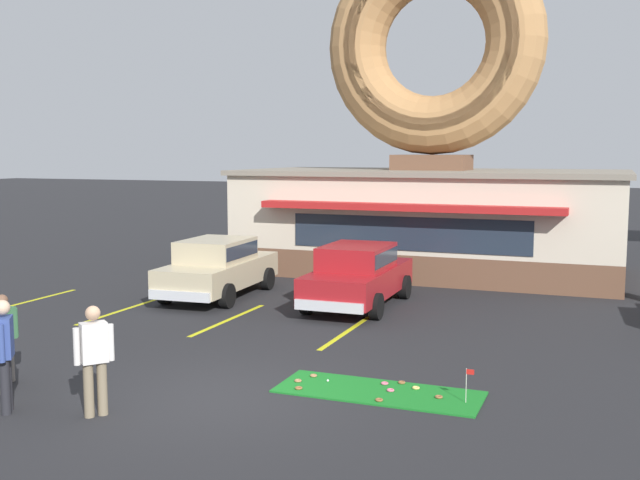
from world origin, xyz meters
TOP-DOWN VIEW (x-y plane):
  - ground_plane at (0.00, 0.00)m, footprint 160.00×160.00m
  - donut_shop_building at (0.20, 13.94)m, footprint 12.30×6.75m
  - putting_mat at (2.34, 1.10)m, footprint 3.38×1.27m
  - mini_donut_near_left at (2.33, 1.48)m, footprint 0.13×0.13m
  - mini_donut_near_right at (2.49, 0.63)m, footprint 0.13×0.13m
  - mini_donut_mid_left at (0.91, 1.08)m, footprint 0.13×0.13m
  - mini_donut_mid_centre at (2.53, 1.16)m, footprint 0.13×0.13m
  - mini_donut_mid_right at (2.59, 1.64)m, footprint 0.13×0.13m
  - mini_donut_far_left at (3.34, 1.12)m, footprint 0.13×0.13m
  - mini_donut_far_centre at (1.04, 1.45)m, footprint 0.13×0.13m
  - mini_donut_far_right at (1.07, 0.71)m, footprint 0.13×0.13m
  - mini_donut_extra at (2.89, 1.44)m, footprint 0.13×0.13m
  - golf_ball at (1.38, 1.26)m, footprint 0.04×0.04m
  - putting_flag_pin at (3.82, 1.06)m, footprint 0.13×0.01m
  - car_red at (-0.20, 7.58)m, footprint 2.02×4.58m
  - car_champagne at (-4.17, 7.41)m, footprint 2.17×4.65m
  - pedestrian_blue_sweater_man at (-1.29, -1.49)m, footprint 0.43×0.49m
  - pedestrian_clipboard_woman at (-3.79, -0.72)m, footprint 0.28×0.59m
  - pedestrian_beanie_man at (-2.66, -1.85)m, footprint 0.42×0.50m
  - parking_stripe_far_left at (-8.54, 5.00)m, footprint 0.12×3.60m
  - parking_stripe_left at (-5.54, 5.00)m, footprint 0.12×3.60m
  - parking_stripe_mid_left at (-2.54, 5.00)m, footprint 0.12×3.60m
  - parking_stripe_centre at (0.46, 5.00)m, footprint 0.12×3.60m

SIDE VIEW (x-z plane):
  - ground_plane at x=0.00m, z-range 0.00..0.00m
  - parking_stripe_far_left at x=-8.54m, z-range 0.00..0.01m
  - parking_stripe_left at x=-5.54m, z-range 0.00..0.01m
  - parking_stripe_mid_left at x=-2.54m, z-range 0.00..0.01m
  - parking_stripe_centre at x=0.46m, z-range 0.00..0.01m
  - putting_mat at x=2.34m, z-range 0.00..0.03m
  - mini_donut_near_left at x=2.33m, z-range 0.03..0.07m
  - mini_donut_near_right at x=2.49m, z-range 0.03..0.07m
  - mini_donut_mid_left at x=0.91m, z-range 0.03..0.07m
  - mini_donut_mid_centre at x=2.53m, z-range 0.03..0.07m
  - mini_donut_mid_right at x=2.59m, z-range 0.03..0.07m
  - mini_donut_far_left at x=3.34m, z-range 0.03..0.07m
  - mini_donut_far_centre at x=1.04m, z-range 0.03..0.07m
  - mini_donut_far_right at x=1.07m, z-range 0.03..0.07m
  - mini_donut_extra at x=2.89m, z-range 0.03..0.07m
  - golf_ball at x=1.38m, z-range 0.03..0.07m
  - putting_flag_pin at x=3.82m, z-range 0.16..0.71m
  - pedestrian_clipboard_woman at x=-3.79m, z-range 0.07..1.61m
  - car_red at x=-0.20m, z-range 0.07..1.67m
  - car_champagne at x=-4.17m, z-range 0.07..1.67m
  - pedestrian_blue_sweater_man at x=-1.29m, z-range 0.09..1.78m
  - pedestrian_beanie_man at x=-2.66m, z-range 0.10..1.84m
  - donut_shop_building at x=0.20m, z-range -1.74..9.22m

